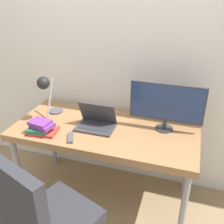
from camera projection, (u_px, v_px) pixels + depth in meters
name	position (u px, v px, depth m)	size (l,w,h in m)	color
ground_plane	(92.00, 224.00, 2.29)	(12.00, 12.00, 0.00)	#937A56
wall_back	(120.00, 54.00, 2.39)	(8.00, 0.05, 2.60)	silver
desk	(105.00, 134.00, 2.28)	(1.58, 0.74, 0.77)	#996B42
laptop	(96.00, 122.00, 2.24)	(0.32, 0.22, 0.22)	#38383D
monitor	(167.00, 104.00, 2.13)	(0.60, 0.15, 0.41)	#333338
desk_lamp	(46.00, 89.00, 2.28)	(0.13, 0.28, 0.41)	#4C4C51
office_chair	(42.00, 219.00, 1.64)	(0.63, 0.64, 1.05)	black
book_stack	(41.00, 128.00, 2.16)	(0.25, 0.20, 0.11)	#B2382D
tv_remote	(71.00, 138.00, 2.09)	(0.10, 0.15, 0.02)	#4C4C51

